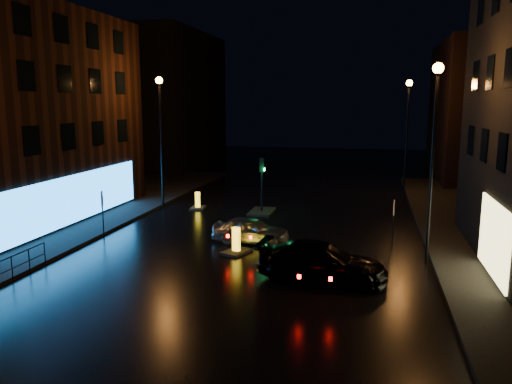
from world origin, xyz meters
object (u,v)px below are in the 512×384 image
at_px(bollard_far, 198,205).
at_px(traffic_signal, 262,205).
at_px(road_sign_right, 394,211).
at_px(silver_hatchback, 251,230).
at_px(dark_sedan, 322,262).
at_px(bollard_near, 236,247).
at_px(road_sign_left, 102,203).

bearing_deg(bollard_far, traffic_signal, -8.40).
bearing_deg(road_sign_right, silver_hatchback, 18.12).
distance_m(dark_sedan, bollard_far, 14.62).
xyz_separation_m(traffic_signal, silver_hatchback, (0.92, -6.79, 0.14)).
distance_m(bollard_near, bollard_far, 10.07).
xyz_separation_m(dark_sedan, road_sign_right, (2.88, 6.11, 0.84)).
distance_m(bollard_near, road_sign_left, 7.61).
distance_m(silver_hatchback, bollard_near, 1.85).
xyz_separation_m(bollard_far, road_sign_left, (-2.41, -7.56, 1.53)).
xyz_separation_m(silver_hatchback, road_sign_right, (6.78, 1.66, 0.92)).
relative_size(traffic_signal, silver_hatchback, 0.92).
bearing_deg(traffic_signal, road_sign_right, -33.67).
xyz_separation_m(silver_hatchback, road_sign_left, (-7.62, -0.58, 1.13)).
height_order(traffic_signal, bollard_near, traffic_signal).
relative_size(bollard_near, road_sign_right, 0.77).
distance_m(traffic_signal, road_sign_left, 10.04).
relative_size(bollard_near, road_sign_left, 0.68).
bearing_deg(silver_hatchback, bollard_far, 39.21).
relative_size(traffic_signal, bollard_near, 2.15).
distance_m(traffic_signal, bollard_far, 4.30).
relative_size(silver_hatchback, road_sign_left, 1.59).
distance_m(silver_hatchback, dark_sedan, 5.92).
relative_size(bollard_far, road_sign_right, 0.64).
distance_m(dark_sedan, bollard_near, 4.95).
xyz_separation_m(road_sign_left, road_sign_right, (14.39, 2.24, -0.20)).
bearing_deg(silver_hatchback, bollard_near, 174.42).
bearing_deg(road_sign_right, traffic_signal, -29.34).
xyz_separation_m(dark_sedan, bollard_far, (-9.11, 11.43, -0.49)).
height_order(dark_sedan, bollard_far, dark_sedan).
xyz_separation_m(traffic_signal, bollard_far, (-4.29, 0.19, -0.26)).
relative_size(dark_sedan, bollard_near, 3.12).
relative_size(silver_hatchback, bollard_near, 2.33).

